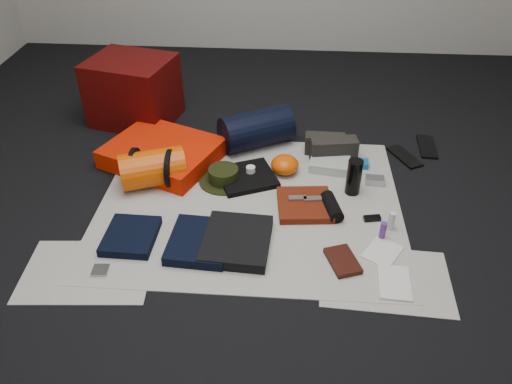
# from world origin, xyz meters

# --- Properties ---
(floor) EXTENTS (4.50, 4.50, 0.02)m
(floor) POSITION_xyz_m (0.00, 0.00, -0.01)
(floor) COLOR black
(floor) RESTS_ON ground
(newspaper_mat) EXTENTS (1.60, 1.30, 0.01)m
(newspaper_mat) POSITION_xyz_m (0.00, 0.00, 0.00)
(newspaper_mat) COLOR beige
(newspaper_mat) RESTS_ON floor
(newspaper_sheet_front_left) EXTENTS (0.61, 0.44, 0.00)m
(newspaper_sheet_front_left) POSITION_xyz_m (-0.70, -0.55, 0.00)
(newspaper_sheet_front_left) COLOR beige
(newspaper_sheet_front_left) RESTS_ON floor
(newspaper_sheet_front_right) EXTENTS (0.60, 0.43, 0.00)m
(newspaper_sheet_front_right) POSITION_xyz_m (0.65, -0.50, 0.00)
(newspaper_sheet_front_right) COLOR beige
(newspaper_sheet_front_right) RESTS_ON floor
(red_cabinet) EXTENTS (0.60, 0.54, 0.43)m
(red_cabinet) POSITION_xyz_m (-0.85, 0.88, 0.21)
(red_cabinet) COLOR #440605
(red_cabinet) RESTS_ON floor
(sleeping_pad) EXTENTS (0.76, 0.70, 0.11)m
(sleeping_pad) POSITION_xyz_m (-0.55, 0.38, 0.06)
(sleeping_pad) COLOR red
(sleeping_pad) RESTS_ON newspaper_mat
(stuff_sack) EXTENTS (0.40, 0.32, 0.21)m
(stuff_sack) POSITION_xyz_m (-0.55, 0.14, 0.11)
(stuff_sack) COLOR #CC4303
(stuff_sack) RESTS_ON newspaper_mat
(sack_strap_left) EXTENTS (0.02, 0.22, 0.22)m
(sack_strap_left) POSITION_xyz_m (-0.65, 0.14, 0.11)
(sack_strap_left) COLOR black
(sack_strap_left) RESTS_ON newspaper_mat
(sack_strap_right) EXTENTS (0.03, 0.22, 0.22)m
(sack_strap_right) POSITION_xyz_m (-0.45, 0.14, 0.11)
(sack_strap_right) COLOR black
(sack_strap_right) RESTS_ON newspaper_mat
(navy_duffel) EXTENTS (0.49, 0.41, 0.23)m
(navy_duffel) POSITION_xyz_m (-0.01, 0.60, 0.12)
(navy_duffel) COLOR black
(navy_duffel) RESTS_ON newspaper_mat
(boonie_brim) EXTENTS (0.37, 0.37, 0.01)m
(boonie_brim) POSITION_xyz_m (-0.17, 0.19, 0.01)
(boonie_brim) COLOR black
(boonie_brim) RESTS_ON newspaper_mat
(boonie_crown) EXTENTS (0.17, 0.17, 0.07)m
(boonie_crown) POSITION_xyz_m (-0.17, 0.19, 0.05)
(boonie_crown) COLOR black
(boonie_crown) RESTS_ON boonie_brim
(hiking_boot_left) EXTENTS (0.24, 0.09, 0.12)m
(hiking_boot_left) POSITION_xyz_m (0.42, 0.54, 0.07)
(hiking_boot_left) COLOR black
(hiking_boot_left) RESTS_ON newspaper_mat
(hiking_boot_right) EXTENTS (0.29, 0.15, 0.14)m
(hiking_boot_right) POSITION_xyz_m (0.46, 0.46, 0.08)
(hiking_boot_right) COLOR black
(hiking_boot_right) RESTS_ON newspaper_mat
(flip_flop_left) EXTENTS (0.20, 0.27, 0.01)m
(flip_flop_left) POSITION_xyz_m (0.90, 0.52, 0.01)
(flip_flop_left) COLOR black
(flip_flop_left) RESTS_ON floor
(flip_flop_right) EXTENTS (0.12, 0.27, 0.01)m
(flip_flop_right) POSITION_xyz_m (1.06, 0.65, 0.01)
(flip_flop_right) COLOR black
(flip_flop_right) RESTS_ON floor
(trousers_navy_a) EXTENTS (0.25, 0.28, 0.04)m
(trousers_navy_a) POSITION_xyz_m (-0.56, -0.33, 0.03)
(trousers_navy_a) COLOR black
(trousers_navy_a) RESTS_ON newspaper_mat
(trousers_navy_b) EXTENTS (0.30, 0.34, 0.05)m
(trousers_navy_b) POSITION_xyz_m (-0.21, -0.35, 0.03)
(trousers_navy_b) COLOR black
(trousers_navy_b) RESTS_ON newspaper_mat
(trousers_charcoal) EXTENTS (0.34, 0.38, 0.06)m
(trousers_charcoal) POSITION_xyz_m (-0.04, -0.33, 0.03)
(trousers_charcoal) COLOR black
(trousers_charcoal) RESTS_ON newspaper_mat
(black_tshirt) EXTENTS (0.39, 0.38, 0.03)m
(black_tshirt) POSITION_xyz_m (-0.04, 0.22, 0.02)
(black_tshirt) COLOR black
(black_tshirt) RESTS_ON newspaper_mat
(red_shirt) EXTENTS (0.31, 0.31, 0.04)m
(red_shirt) POSITION_xyz_m (0.29, -0.02, 0.02)
(red_shirt) COLOR #5B1909
(red_shirt) RESTS_ON newspaper_mat
(orange_stuff_sack) EXTENTS (0.20, 0.20, 0.11)m
(orange_stuff_sack) POSITION_xyz_m (0.18, 0.30, 0.06)
(orange_stuff_sack) COLOR #CC4303
(orange_stuff_sack) RESTS_ON newspaper_mat
(first_aid_pouch) EXTENTS (0.25, 0.20, 0.06)m
(first_aid_pouch) POSITION_xyz_m (0.44, 0.37, 0.03)
(first_aid_pouch) COLOR #9CA49C
(first_aid_pouch) RESTS_ON newspaper_mat
(water_bottle) EXTENTS (0.09, 0.09, 0.20)m
(water_bottle) POSITION_xyz_m (0.55, 0.14, 0.11)
(water_bottle) COLOR black
(water_bottle) RESTS_ON newspaper_mat
(speaker) EXTENTS (0.12, 0.20, 0.07)m
(speaker) POSITION_xyz_m (0.43, -0.05, 0.04)
(speaker) COLOR black
(speaker) RESTS_ON newspaper_mat
(compact_camera) EXTENTS (0.11, 0.07, 0.04)m
(compact_camera) POSITION_xyz_m (0.69, 0.23, 0.03)
(compact_camera) COLOR #A5A5A9
(compact_camera) RESTS_ON newspaper_mat
(cyan_case) EXTENTS (0.12, 0.08, 0.04)m
(cyan_case) POSITION_xyz_m (0.61, 0.40, 0.02)
(cyan_case) COLOR #0E568B
(cyan_case) RESTS_ON newspaper_mat
(toiletry_purple) EXTENTS (0.04, 0.04, 0.09)m
(toiletry_purple) POSITION_xyz_m (0.67, -0.23, 0.05)
(toiletry_purple) COLOR #4F267C
(toiletry_purple) RESTS_ON newspaper_mat
(toiletry_clear) EXTENTS (0.04, 0.04, 0.10)m
(toiletry_clear) POSITION_xyz_m (0.72, -0.16, 0.06)
(toiletry_clear) COLOR beige
(toiletry_clear) RESTS_ON newspaper_mat
(paperback_book) EXTENTS (0.18, 0.22, 0.03)m
(paperback_book) POSITION_xyz_m (0.47, -0.42, 0.02)
(paperback_book) COLOR black
(paperback_book) RESTS_ON newspaper_mat
(map_booklet) EXTENTS (0.15, 0.21, 0.01)m
(map_booklet) POSITION_xyz_m (0.69, -0.53, 0.01)
(map_booklet) COLOR silver
(map_booklet) RESTS_ON newspaper_mat
(map_printout) EXTENTS (0.22, 0.23, 0.01)m
(map_printout) POSITION_xyz_m (0.66, -0.33, 0.01)
(map_printout) COLOR silver
(map_printout) RESTS_ON newspaper_mat
(sunglasses) EXTENTS (0.09, 0.05, 0.02)m
(sunglasses) POSITION_xyz_m (0.64, -0.10, 0.02)
(sunglasses) COLOR black
(sunglasses) RESTS_ON newspaper_mat
(key_cluster) EXTENTS (0.08, 0.08, 0.01)m
(key_cluster) POSITION_xyz_m (-0.64, -0.55, 0.01)
(key_cluster) COLOR #A5A5A9
(key_cluster) RESTS_ON newspaper_mat
(tape_roll) EXTENTS (0.05, 0.05, 0.04)m
(tape_roll) POSITION_xyz_m (-0.02, 0.25, 0.05)
(tape_roll) COLOR silver
(tape_roll) RESTS_ON black_tshirt
(energy_bar_a) EXTENTS (0.10, 0.05, 0.01)m
(energy_bar_a) POSITION_xyz_m (0.25, 0.00, 0.05)
(energy_bar_a) COLOR #A5A5A9
(energy_bar_a) RESTS_ON red_shirt
(energy_bar_b) EXTENTS (0.10, 0.05, 0.01)m
(energy_bar_b) POSITION_xyz_m (0.33, 0.00, 0.05)
(energy_bar_b) COLOR #A5A5A9
(energy_bar_b) RESTS_ON red_shirt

